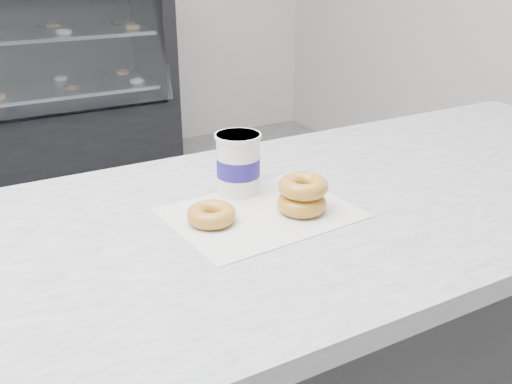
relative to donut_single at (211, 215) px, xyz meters
The scene contains 4 objects.
wax_paper 0.10m from the donut_single, ahead, with size 0.34×0.26×0.00m, color silver.
donut_single is the anchor object (origin of this frame).
donut_stack 0.18m from the donut_single, 12.66° to the right, with size 0.13×0.13×0.07m.
coffee_cup 0.16m from the donut_single, 43.36° to the left, with size 0.11×0.11×0.13m.
Camera 1 is at (-0.05, -1.45, 1.37)m, focal length 40.00 mm.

